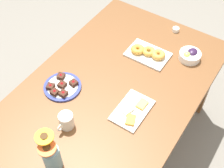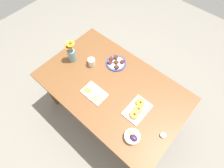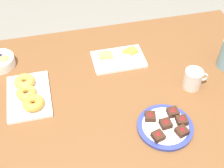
# 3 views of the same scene
# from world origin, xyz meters

# --- Properties ---
(ground_plane) EXTENTS (6.00, 6.00, 0.00)m
(ground_plane) POSITION_xyz_m (0.00, 0.00, 0.00)
(ground_plane) COLOR slate
(dining_table) EXTENTS (1.60, 1.00, 0.74)m
(dining_table) POSITION_xyz_m (0.00, 0.00, 0.65)
(dining_table) COLOR brown
(dining_table) RESTS_ON ground_plane
(coffee_mug) EXTENTS (0.12, 0.08, 0.10)m
(coffee_mug) POSITION_xyz_m (0.37, -0.06, 0.79)
(coffee_mug) COLOR beige
(coffee_mug) RESTS_ON dining_table
(grape_bowl) EXTENTS (0.14, 0.14, 0.07)m
(grape_bowl) POSITION_xyz_m (-0.50, 0.29, 0.77)
(grape_bowl) COLOR white
(grape_bowl) RESTS_ON dining_table
(cheese_platter) EXTENTS (0.26, 0.17, 0.03)m
(cheese_platter) POSITION_xyz_m (0.08, 0.19, 0.75)
(cheese_platter) COLOR white
(cheese_platter) RESTS_ON dining_table
(croissant_platter) EXTENTS (0.19, 0.28, 0.05)m
(croissant_platter) POSITION_xyz_m (-0.37, 0.04, 0.76)
(croissant_platter) COLOR white
(croissant_platter) RESTS_ON dining_table
(jam_cup_honey) EXTENTS (0.05, 0.05, 0.03)m
(jam_cup_honey) POSITION_xyz_m (-0.70, 0.09, 0.76)
(jam_cup_honey) COLOR white
(jam_cup_honey) RESTS_ON dining_table
(dessert_plate) EXTENTS (0.23, 0.23, 0.05)m
(dessert_plate) POSITION_xyz_m (0.17, -0.26, 0.75)
(dessert_plate) COLOR navy
(dessert_plate) RESTS_ON dining_table
(flower_vase) EXTENTS (0.11, 0.12, 0.26)m
(flower_vase) POSITION_xyz_m (0.59, 0.03, 0.83)
(flower_vase) COLOR #6B939E
(flower_vase) RESTS_ON dining_table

